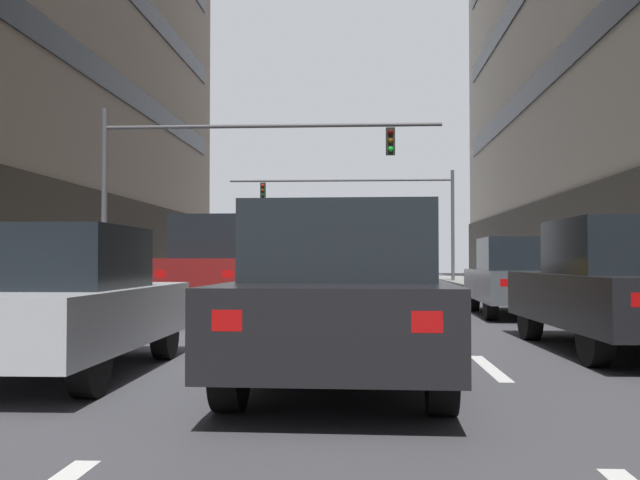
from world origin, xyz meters
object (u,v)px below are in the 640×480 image
car_parked_1 (623,287)px  traffic_signal_0 (214,163)px  pedestrian_0 (550,262)px  car_driving_2 (226,268)px  car_parked_2 (520,277)px  car_driving_3 (61,302)px  taxi_driving_5 (258,265)px  car_driving_0 (220,266)px  car_driving_4 (299,267)px  traffic_signal_1 (377,202)px  car_driving_1 (343,297)px

car_parked_1 → traffic_signal_0: (-8.09, 12.89, 3.41)m
pedestrian_0 → car_parked_1: bearing=-100.7°
car_driving_2 → car_parked_2: 19.73m
car_driving_3 → taxi_driving_5: 13.85m
car_parked_1 → car_driving_0: bearing=137.1°
car_driving_4 → traffic_signal_1: (4.10, 1.42, 3.53)m
traffic_signal_1 → traffic_signal_0: bearing=-107.9°
car_driving_2 → traffic_signal_1: (7.06, 6.32, 3.54)m
car_parked_1 → car_driving_2: bearing=112.4°
car_driving_1 → traffic_signal_0: size_ratio=0.43×
car_driving_1 → pedestrian_0: (6.49, 17.87, 0.30)m
traffic_signal_0 → pedestrian_0: 11.61m
traffic_signal_1 → car_driving_4: bearing=-160.9°
pedestrian_0 → traffic_signal_0: bearing=-168.3°
car_parked_2 → traffic_signal_1: (-2.63, 23.50, 3.56)m
car_driving_0 → car_driving_2: (-3.15, 17.42, -0.22)m
car_parked_1 → traffic_signal_1: 30.16m
taxi_driving_5 → car_driving_0: bearing=-90.5°
traffic_signal_0 → pedestrian_0: size_ratio=6.20×
car_parked_1 → pedestrian_0: (2.87, 15.16, 0.29)m
car_driving_3 → car_driving_1: bearing=-7.3°
car_parked_2 → taxi_driving_5: bearing=141.4°
taxi_driving_5 → car_parked_2: bearing=-38.6°
traffic_signal_1 → pedestrian_0: size_ratio=7.04×
taxi_driving_5 → pedestrian_0: 10.04m
car_driving_3 → traffic_signal_0: size_ratio=0.39×
car_driving_3 → taxi_driving_5: taxi_driving_5 is taller
car_driving_2 → car_parked_1: 25.43m
traffic_signal_1 → car_parked_1: bearing=-85.0°
car_driving_2 → pedestrian_0: 15.09m
traffic_signal_0 → car_driving_1: bearing=-74.0°
pedestrian_0 → car_driving_0: bearing=-136.0°
car_driving_2 → car_driving_3: size_ratio=1.13×
car_driving_0 → car_driving_3: 8.43m
traffic_signal_0 → traffic_signal_1: (5.46, 16.94, 0.13)m
car_driving_0 → taxi_driving_5: taxi_driving_5 is taller
car_driving_0 → car_driving_1: size_ratio=0.97×
car_parked_2 → traffic_signal_0: (-8.08, 6.56, 3.43)m
car_driving_4 → car_parked_2: bearing=-73.1°
car_driving_2 → car_parked_2: (9.69, -17.18, -0.02)m
car_driving_4 → car_driving_3: bearing=-89.7°
car_parked_1 → pedestrian_0: pedestrian_0 is taller
car_driving_4 → taxi_driving_5: size_ratio=1.05×
car_driving_1 → car_driving_4: (-3.11, 31.13, 0.01)m
car_driving_4 → car_parked_2: car_driving_4 is taller
car_driving_4 → car_parked_1: (6.73, -28.41, -0.00)m
car_driving_1 → taxi_driving_5: (-2.87, 14.23, 0.23)m
car_driving_2 → taxi_driving_5: 12.42m
car_driving_4 → traffic_signal_0: size_ratio=0.44×
car_driving_4 → pedestrian_0: bearing=-54.1°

